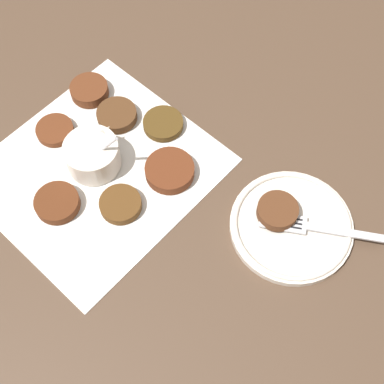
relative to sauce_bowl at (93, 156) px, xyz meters
The scene contains 13 objects.
ground_plane 0.03m from the sauce_bowl, 112.04° to the right, with size 4.00×4.00×0.00m, color #4C3828.
napkin 0.03m from the sauce_bowl, 115.49° to the right, with size 0.41×0.39×0.00m.
sauce_bowl is the anchor object (origin of this frame).
fritter_0 0.10m from the sauce_bowl, 80.72° to the left, with size 0.06×0.06×0.01m.
fritter_1 0.10m from the sauce_bowl, 12.11° to the left, with size 0.07×0.07×0.02m.
fritter_2 0.09m from the sauce_bowl, behind, with size 0.07×0.07×0.02m.
fritter_3 0.09m from the sauce_bowl, 118.27° to the right, with size 0.07×0.07×0.02m.
fritter_4 0.14m from the sauce_bowl, 39.24° to the left, with size 0.07×0.07×0.02m.
fritter_5 0.13m from the sauce_bowl, 25.16° to the right, with size 0.07×0.07×0.01m.
fritter_6 0.13m from the sauce_bowl, 68.33° to the right, with size 0.08×0.08×0.02m.
serving_plate 0.33m from the sauce_bowl, 79.35° to the right, with size 0.19×0.19×0.02m.
fritter_on_plate 0.31m from the sauce_bowl, 77.97° to the right, with size 0.06×0.06×0.02m.
fork 0.35m from the sauce_bowl, 79.02° to the right, with size 0.08×0.18×0.00m.
Camera 1 is at (-0.30, -0.35, 0.75)m, focal length 50.00 mm.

